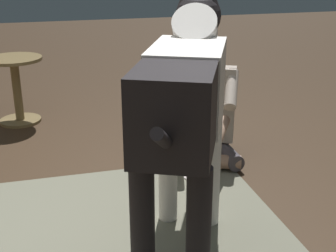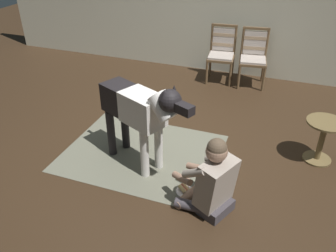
# 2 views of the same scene
# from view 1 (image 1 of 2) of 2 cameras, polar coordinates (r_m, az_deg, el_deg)

# --- Properties ---
(ground_plane) EXTENTS (15.88, 15.88, 0.00)m
(ground_plane) POSITION_cam_1_polar(r_m,az_deg,el_deg) (2.49, -7.41, -12.48)
(ground_plane) COLOR #342416
(person_sitting_on_floor) EXTENTS (0.70, 0.62, 0.86)m
(person_sitting_on_floor) POSITION_cam_1_polar(r_m,az_deg,el_deg) (3.20, 4.53, 2.33)
(person_sitting_on_floor) COLOR #413B40
(person_sitting_on_floor) RESTS_ON ground
(large_dog) EXTENTS (1.36, 0.72, 1.18)m
(large_dog) POSITION_cam_1_polar(r_m,az_deg,el_deg) (2.07, 2.18, 3.77)
(large_dog) COLOR silver
(large_dog) RESTS_ON ground
(hot_dog_on_plate) EXTENTS (0.20, 0.20, 0.06)m
(hot_dog_on_plate) POSITION_cam_1_polar(r_m,az_deg,el_deg) (3.00, 3.75, -5.70)
(hot_dog_on_plate) COLOR white
(hot_dog_on_plate) RESTS_ON ground
(round_side_table) EXTENTS (0.45, 0.45, 0.55)m
(round_side_table) POSITION_cam_1_polar(r_m,az_deg,el_deg) (4.05, -18.04, 4.92)
(round_side_table) COLOR brown
(round_side_table) RESTS_ON ground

